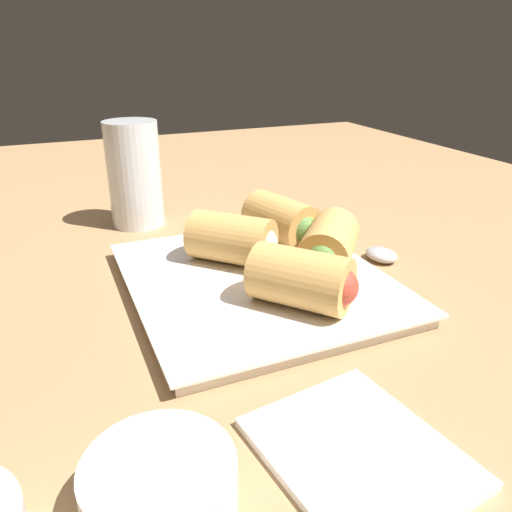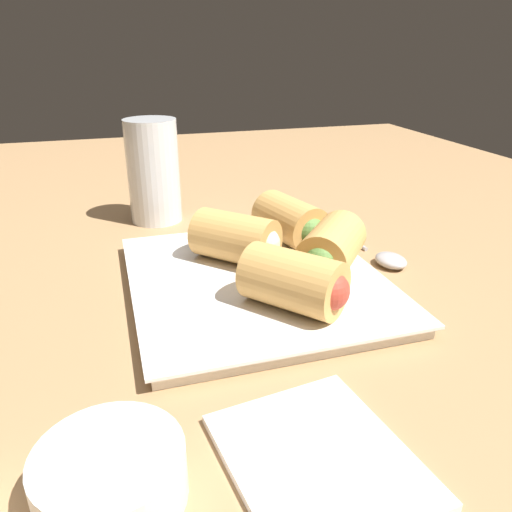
{
  "view_description": "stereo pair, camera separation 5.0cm",
  "coord_description": "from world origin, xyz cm",
  "views": [
    {
      "loc": [
        -43.82,
        17.96,
        25.63
      ],
      "look_at": [
        -1.75,
        -0.08,
        5.61
      ],
      "focal_mm": 35.0,
      "sensor_mm": 36.0,
      "label": 1
    },
    {
      "loc": [
        -45.54,
        13.26,
        25.63
      ],
      "look_at": [
        -1.75,
        -0.08,
        5.61
      ],
      "focal_mm": 35.0,
      "sensor_mm": 36.0,
      "label": 2
    }
  ],
  "objects": [
    {
      "name": "spoon",
      "position": [
        0.21,
        -16.06,
        2.65
      ],
      "size": [
        17.14,
        3.74,
        1.42
      ],
      "color": "#B2B2B7",
      "rests_on": "table_surface"
    },
    {
      "name": "roll_front_right",
      "position": [
        -3.35,
        -7.45,
        6.14
      ],
      "size": [
        10.02,
        9.64,
        5.28
      ],
      "color": "#DBA356",
      "rests_on": "serving_plate"
    },
    {
      "name": "drinking_glass",
      "position": [
        22.54,
        7.15,
        8.98
      ],
      "size": [
        7.03,
        7.03,
        13.96
      ],
      "color": "silver",
      "rests_on": "table_surface"
    },
    {
      "name": "roll_back_left",
      "position": [
        2.0,
        0.63,
        6.14
      ],
      "size": [
        9.92,
        9.8,
        5.28
      ],
      "color": "#DBA356",
      "rests_on": "serving_plate"
    },
    {
      "name": "table_surface",
      "position": [
        0.0,
        0.0,
        1.0
      ],
      "size": [
        180.0,
        140.0,
        2.0
      ],
      "color": "#A87F54",
      "rests_on": "ground"
    },
    {
      "name": "napkin",
      "position": [
        -24.95,
        3.02,
        2.3
      ],
      "size": [
        13.7,
        12.1,
        0.6
      ],
      "color": "white",
      "rests_on": "table_surface"
    },
    {
      "name": "roll_front_left",
      "position": [
        -9.37,
        -1.6,
        6.14
      ],
      "size": [
        10.05,
        9.59,
        5.28
      ],
      "color": "#DBA356",
      "rests_on": "serving_plate"
    },
    {
      "name": "serving_plate",
      "position": [
        -1.75,
        -0.08,
        2.76
      ],
      "size": [
        28.11,
        24.84,
        1.5
      ],
      "color": "white",
      "rests_on": "table_surface"
    },
    {
      "name": "dipping_bowl_near",
      "position": [
        -23.89,
        14.99,
        3.78
      ],
      "size": [
        8.34,
        8.34,
        3.28
      ],
      "color": "white",
      "rests_on": "table_surface"
    },
    {
      "name": "roll_back_right",
      "position": [
        5.31,
        -6.65,
        6.14
      ],
      "size": [
        10.0,
        7.3,
        5.28
      ],
      "color": "#DBA356",
      "rests_on": "serving_plate"
    }
  ]
}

